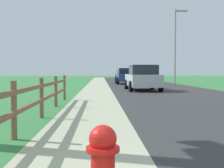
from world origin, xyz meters
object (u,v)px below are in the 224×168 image
at_px(parked_car_blue, 126,76).
at_px(street_lamp, 176,41).
at_px(parked_car_beige, 127,75).
at_px(parked_car_red, 122,74).
at_px(parked_suv_silver, 143,78).

bearing_deg(parked_car_blue, street_lamp, -24.24).
bearing_deg(parked_car_blue, parked_car_beige, 84.62).
relative_size(parked_car_blue, parked_car_beige, 0.98).
bearing_deg(parked_car_blue, parked_car_red, 87.05).
relative_size(parked_suv_silver, parked_car_red, 0.99).
distance_m(parked_car_beige, street_lamp, 11.93).
relative_size(parked_car_red, street_lamp, 0.63).
bearing_deg(parked_car_red, street_lamp, -79.81).
distance_m(parked_suv_silver, parked_car_beige, 18.96).
xyz_separation_m(parked_car_blue, parked_car_red, (0.92, 17.82, -0.03)).
distance_m(parked_suv_silver, parked_car_red, 27.95).
height_order(parked_car_red, street_lamp, street_lamp).
height_order(parked_suv_silver, parked_car_blue, parked_suv_silver).
relative_size(parked_car_blue, parked_car_red, 0.97).
bearing_deg(parked_suv_silver, parked_car_blue, 91.05).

